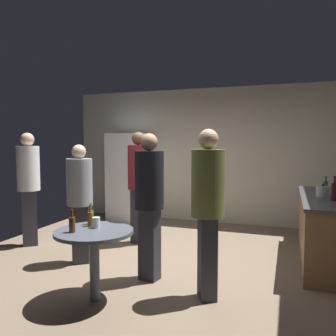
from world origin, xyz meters
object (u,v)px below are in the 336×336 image
at_px(wine_bottle_on_counter, 334,191).
at_px(plastic_cup_white, 96,222).
at_px(person_in_black_shirt, 149,195).
at_px(beer_bottle_brown, 72,224).
at_px(kettle, 323,191).
at_px(person_in_olive_shirt, 208,200).
at_px(refrigerator, 128,177).
at_px(beer_bottle_green, 91,216).
at_px(person_in_maroon_shirt, 139,178).
at_px(beer_bottle_amber, 90,218).
at_px(person_in_gray_shirt, 80,194).
at_px(foreground_table, 94,240).
at_px(beer_bottle_on_counter, 326,186).
at_px(person_in_white_shirt, 29,180).

distance_m(wine_bottle_on_counter, plastic_cup_white, 2.90).
bearing_deg(person_in_black_shirt, beer_bottle_brown, -19.77).
bearing_deg(kettle, person_in_olive_shirt, -128.10).
bearing_deg(wine_bottle_on_counter, refrigerator, 155.01).
xyz_separation_m(beer_bottle_green, person_in_maroon_shirt, (-0.24, 1.78, 0.23)).
distance_m(beer_bottle_amber, person_in_gray_shirt, 1.01).
bearing_deg(person_in_black_shirt, kettle, 133.08).
bearing_deg(refrigerator, beer_bottle_brown, -72.11).
distance_m(refrigerator, beer_bottle_amber, 3.47).
bearing_deg(plastic_cup_white, foreground_table, -71.53).
height_order(wine_bottle_on_counter, beer_bottle_on_counter, wine_bottle_on_counter).
bearing_deg(refrigerator, beer_bottle_green, -70.44).
relative_size(foreground_table, person_in_olive_shirt, 0.45).
bearing_deg(person_in_olive_shirt, plastic_cup_white, -8.37).
relative_size(beer_bottle_amber, person_in_gray_shirt, 0.14).
bearing_deg(wine_bottle_on_counter, beer_bottle_amber, -148.40).
bearing_deg(beer_bottle_amber, refrigerator, 109.82).
height_order(foreground_table, beer_bottle_amber, beer_bottle_amber).
bearing_deg(person_in_black_shirt, person_in_olive_shirt, 81.02).
bearing_deg(beer_bottle_green, plastic_cup_white, -41.01).
relative_size(person_in_white_shirt, person_in_gray_shirt, 1.11).
relative_size(wine_bottle_on_counter, beer_bottle_amber, 1.35).
bearing_deg(person_in_olive_shirt, wine_bottle_on_counter, -161.68).
bearing_deg(person_in_maroon_shirt, kettle, 93.48).
distance_m(beer_bottle_amber, person_in_maroon_shirt, 1.90).
bearing_deg(person_in_maroon_shirt, person_in_olive_shirt, 47.55).
height_order(plastic_cup_white, person_in_black_shirt, person_in_black_shirt).
relative_size(foreground_table, person_in_gray_shirt, 0.50).
height_order(person_in_white_shirt, person_in_black_shirt, person_in_white_shirt).
bearing_deg(beer_bottle_brown, person_in_white_shirt, 141.57).
xyz_separation_m(kettle, beer_bottle_on_counter, (0.09, 0.57, 0.01)).
distance_m(person_in_black_shirt, person_in_gray_shirt, 1.12).
bearing_deg(person_in_maroon_shirt, beer_bottle_brown, 10.66).
xyz_separation_m(refrigerator, foreground_table, (1.30, -3.40, -0.27)).
distance_m(refrigerator, kettle, 3.86).
bearing_deg(kettle, person_in_black_shirt, -146.93).
xyz_separation_m(beer_bottle_brown, beer_bottle_green, (-0.01, 0.36, 0.00)).
distance_m(beer_bottle_green, person_in_maroon_shirt, 1.81).
bearing_deg(person_in_maroon_shirt, beer_bottle_on_counter, 105.06).
bearing_deg(wine_bottle_on_counter, person_in_gray_shirt, -166.17).
relative_size(beer_bottle_brown, person_in_black_shirt, 0.13).
xyz_separation_m(beer_bottle_on_counter, person_in_black_shirt, (-2.05, -1.85, 0.03)).
bearing_deg(kettle, person_in_maroon_shirt, 179.53).
bearing_deg(beer_bottle_brown, plastic_cup_white, 62.09).
distance_m(beer_bottle_on_counter, person_in_maroon_shirt, 2.83).
bearing_deg(person_in_white_shirt, person_in_black_shirt, 33.37).
height_order(kettle, foreground_table, kettle).
bearing_deg(beer_bottle_brown, kettle, 40.88).
bearing_deg(plastic_cup_white, wine_bottle_on_counter, 33.19).
distance_m(wine_bottle_on_counter, person_in_olive_shirt, 1.81).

